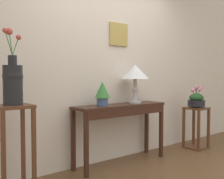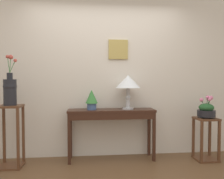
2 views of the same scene
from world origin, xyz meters
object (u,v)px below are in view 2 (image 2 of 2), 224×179
Objects in this scene: table_lamp at (128,83)px; pedestal_stand_right at (206,139)px; potted_plant_on_console at (92,99)px; pedestal_stand_left at (11,136)px; planter_bowl_wide_right at (206,110)px; flower_vase_tall_left at (10,89)px; console_table at (112,117)px.

table_lamp reaches higher than pedestal_stand_right.
table_lamp is at bearing 0.43° from potted_plant_on_console.
planter_bowl_wide_right is at bearing -0.12° from pedestal_stand_left.
flower_vase_tall_left is (0.00, 0.00, 0.68)m from pedestal_stand_left.
potted_plant_on_console is 0.89× the size of planter_bowl_wide_right.
pedestal_stand_right is at bearing 154.87° from planter_bowl_wide_right.
potted_plant_on_console is (-0.31, 0.02, 0.29)m from console_table.
table_lamp is 1.50m from pedestal_stand_right.
console_table is at bearing 174.27° from pedestal_stand_right.
pedestal_stand_left is at bearing -172.16° from potted_plant_on_console.
flower_vase_tall_left is 2.09× the size of planter_bowl_wide_right.
pedestal_stand_left is (-1.73, -0.16, -0.76)m from table_lamp.
console_table is 1.49m from pedestal_stand_left.
flower_vase_tall_left is at bearing 179.85° from planter_bowl_wide_right.
pedestal_stand_right is (1.21, -0.17, -0.87)m from table_lamp.
console_table is at bearing 5.51° from pedestal_stand_left.
flower_vase_tall_left reaches higher than table_lamp.
table_lamp is at bearing 4.92° from console_table.
flower_vase_tall_left is 1.08× the size of pedestal_stand_right.
table_lamp is at bearing 5.37° from flower_vase_tall_left.
pedestal_stand_right is at bearing -0.11° from pedestal_stand_left.
flower_vase_tall_left reaches higher than console_table.
table_lamp reaches higher than pedestal_stand_left.
potted_plant_on_console is 1.79m from planter_bowl_wide_right.
pedestal_stand_left is 1.34× the size of pedestal_stand_right.
table_lamp is at bearing 5.42° from pedestal_stand_left.
potted_plant_on_console reaches higher than pedestal_stand_left.
planter_bowl_wide_right is at bearing -8.04° from table_lamp.
table_lamp is 1.90m from pedestal_stand_left.
flower_vase_tall_left reaches higher than planter_bowl_wide_right.
pedestal_stand_left reaches higher than pedestal_stand_right.
console_table is 1.87× the size of flower_vase_tall_left.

